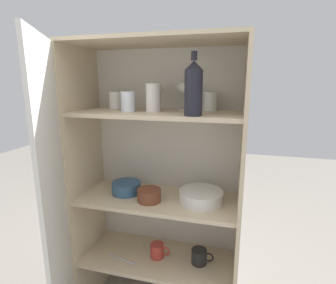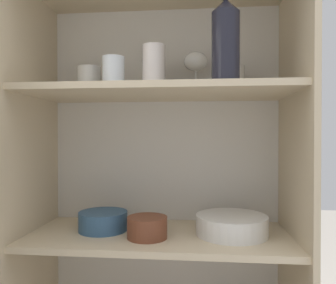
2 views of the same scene
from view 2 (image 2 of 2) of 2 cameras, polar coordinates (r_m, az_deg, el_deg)
The scene contains 15 objects.
cupboard_back_panel at distance 1.29m, azimuth -0.57°, elevation -11.71°, with size 0.88×0.02×1.53m, color silver.
cupboard_side_left at distance 1.23m, azimuth -22.48°, elevation -12.31°, with size 0.02×0.40×1.53m, color #CCB793.
cupboard_side_right at distance 1.14m, azimuth 21.20°, elevation -13.44°, with size 0.02×0.40×1.53m, color #CCB793.
shelf_board_middle at distance 1.12m, azimuth -1.63°, elevation -16.07°, with size 0.85×0.36×0.02m, color beige.
shelf_board_upper at distance 1.08m, azimuth -1.64°, elevation 8.60°, with size 0.85×0.36×0.02m, color beige.
tumbler_glass_0 at distance 1.08m, azimuth -9.48°, elevation 11.79°, with size 0.07×0.07×0.10m.
tumbler_glass_1 at distance 1.22m, azimuth -13.57°, elevation 10.38°, with size 0.08×0.08×0.10m.
tumbler_glass_2 at distance 1.20m, azimuth 11.43°, elevation 10.60°, with size 0.07×0.07×0.10m.
tumbler_glass_3 at distance 1.08m, azimuth -2.48°, elevation 12.87°, with size 0.07×0.07×0.14m.
wine_glass_0 at distance 1.21m, azimuth 4.85°, elevation 13.47°, with size 0.09×0.09×0.15m.
wine_glass_1 at distance 1.17m, azimuth -2.63°, elevation 13.65°, with size 0.08×0.08×0.14m.
wine_bottle at distance 0.98m, azimuth 10.01°, elevation 17.13°, with size 0.08×0.08×0.27m.
plate_stack_white at distance 1.11m, azimuth 11.04°, elevation -13.99°, with size 0.23×0.23×0.06m.
mixing_bowl_large at distance 1.16m, azimuth -11.24°, elevation -13.20°, with size 0.16×0.16×0.06m.
serving_bowl_small at distance 1.06m, azimuth -3.64°, elevation -14.44°, with size 0.13×0.13×0.07m.
Camera 2 is at (0.13, -0.88, 1.04)m, focal length 35.00 mm.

